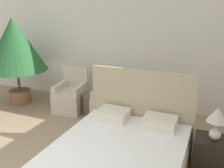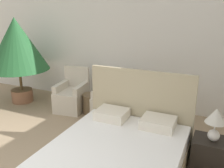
# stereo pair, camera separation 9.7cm
# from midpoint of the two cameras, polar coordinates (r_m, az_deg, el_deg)

# --- Properties ---
(wall_back) EXTENTS (10.00, 0.06, 2.90)m
(wall_back) POSITION_cam_midpoint_polar(r_m,az_deg,el_deg) (5.47, 1.27, 10.13)
(wall_back) COLOR white
(wall_back) RESTS_ON ground_plane
(bed) EXTENTS (1.60, 2.07, 1.24)m
(bed) POSITION_cam_midpoint_polar(r_m,az_deg,el_deg) (3.23, 0.43, -17.35)
(bed) COLOR #8C7A5B
(bed) RESTS_ON ground_plane
(armchair_near_window_left) EXTENTS (0.65, 0.74, 0.89)m
(armchair_near_window_left) POSITION_cam_midpoint_polar(r_m,az_deg,el_deg) (5.40, -9.89, -3.07)
(armchair_near_window_left) COLOR beige
(armchair_near_window_left) RESTS_ON ground_plane
(armchair_near_window_right) EXTENTS (0.64, 0.73, 0.89)m
(armchair_near_window_right) POSITION_cam_midpoint_polar(r_m,az_deg,el_deg) (4.97, -0.71, -4.59)
(armchair_near_window_right) COLOR beige
(armchair_near_window_right) RESTS_ON ground_plane
(potted_palm) EXTENTS (1.35, 1.35, 1.92)m
(potted_palm) POSITION_cam_midpoint_polar(r_m,az_deg,el_deg) (5.91, -21.82, 8.05)
(potted_palm) COLOR brown
(potted_palm) RESTS_ON ground_plane
(nightstand) EXTENTS (0.45, 0.39, 0.46)m
(nightstand) POSITION_cam_midpoint_polar(r_m,az_deg,el_deg) (3.71, 20.88, -14.66)
(nightstand) COLOR black
(nightstand) RESTS_ON ground_plane
(table_lamp) EXTENTS (0.27, 0.27, 0.45)m
(table_lamp) POSITION_cam_midpoint_polar(r_m,az_deg,el_deg) (3.46, 22.13, -7.38)
(table_lamp) COLOR white
(table_lamp) RESTS_ON nightstand
(side_table) EXTENTS (0.38, 0.38, 0.41)m
(side_table) POSITION_cam_midpoint_polar(r_m,az_deg,el_deg) (5.21, -5.37, -4.50)
(side_table) COLOR brown
(side_table) RESTS_ON ground_plane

